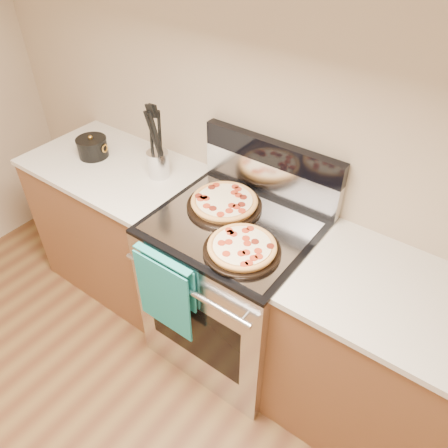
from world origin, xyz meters
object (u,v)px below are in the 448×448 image
Objects in this scene: range_body at (233,290)px; saucepan at (93,148)px; pepperoni_pizza_back at (224,203)px; utensil_crock at (158,164)px; pepperoni_pizza_front at (242,248)px.

saucepan is (-1.03, 0.03, 0.51)m from range_body.
pepperoni_pizza_back reaches higher than range_body.
utensil_crock is (-0.58, 0.11, 0.53)m from range_body.
pepperoni_pizza_back is 2.15× the size of saucepan.
range_body is 2.67× the size of pepperoni_pizza_front.
saucepan is at bearing 171.34° from pepperoni_pizza_front.
saucepan is (-0.45, -0.07, -0.02)m from utensil_crock.
range_body is at bearing 134.51° from pepperoni_pizza_front.
utensil_crock is 0.86× the size of saucepan.
pepperoni_pizza_back reaches higher than pepperoni_pizza_front.
range_body is 0.80m from utensil_crock.
range_body is at bearing -10.35° from utensil_crock.
range_body is 0.52m from pepperoni_pizza_back.
pepperoni_pizza_back is 1.09× the size of pepperoni_pizza_front.
utensil_crock is at bearing 169.65° from range_body.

